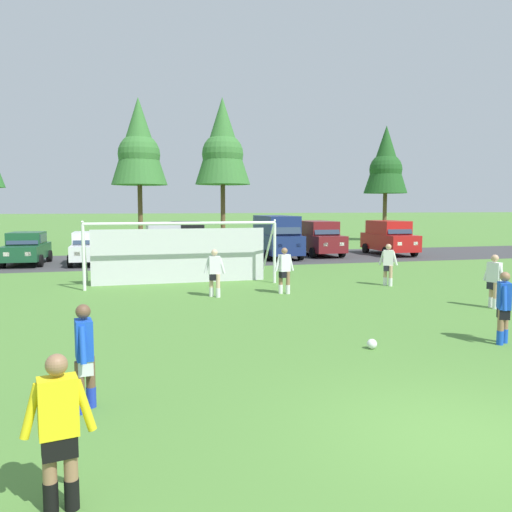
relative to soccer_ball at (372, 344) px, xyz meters
The scene contains 21 objects.
ground_plane 10.75m from the soccer_ball, 94.67° to the left, with size 400.00×400.00×0.00m, color #518438.
parking_lot_strip 20.06m from the soccer_ball, 92.50° to the left, with size 52.00×8.40×0.01m, color #3D3D3F.
soccer_ball is the anchor object (origin of this frame).
soccer_goal 11.09m from the soccer_ball, 105.67° to the left, with size 7.45×2.06×2.57m.
referee 7.57m from the soccer_ball, 141.18° to the right, with size 0.75×0.31×1.64m.
player_striker_near 6.59m from the soccer_ball, 29.72° to the left, with size 0.37×0.74×1.64m.
player_midfield_center 9.39m from the soccer_ball, 59.43° to the left, with size 0.65×0.48×1.64m.
player_defender_far 7.63m from the soccer_ball, 106.90° to the left, with size 0.73×0.36×1.64m.
player_winger_left 7.35m from the soccer_ball, 87.68° to the left, with size 0.75×0.32×1.64m.
player_winger_right 3.15m from the soccer_ball, ahead, with size 0.49×0.65×1.64m.
player_trailing_back 6.19m from the soccer_ball, 160.66° to the right, with size 0.30×0.75×1.64m.
parked_car_slot_left 21.98m from the soccer_ball, 117.61° to the left, with size 2.17×4.27×1.72m.
parked_car_slot_center_left 20.14m from the soccer_ball, 110.21° to the left, with size 2.06×4.21×1.72m.
parked_car_slot_center 20.09m from the soccer_ball, 98.64° to the left, with size 2.16×4.61×2.16m.
parked_car_slot_center_right 20.77m from the soccer_ball, 94.23° to the left, with size 2.25×4.66×2.16m.
parked_car_slot_right 20.02m from the soccer_ball, 79.35° to the left, with size 2.21×4.80×2.52m.
parked_car_slot_far_right 21.51m from the soccer_ball, 72.02° to the left, with size 2.27×4.67×2.16m.
parked_car_slot_end 22.84m from the soccer_ball, 60.46° to the left, with size 2.21×4.64×2.16m.
tree_mid_left 32.18m from the soccer_ball, 97.15° to the left, with size 4.25×4.25×11.32m.
tree_center_back 31.37m from the soccer_ball, 85.37° to the left, with size 4.31×4.31×11.48m.
tree_mid_right 37.02m from the soccer_ball, 61.43° to the left, with size 3.80×3.80×10.15m.
Camera 1 is at (-4.31, -5.81, 3.10)m, focal length 36.45 mm.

